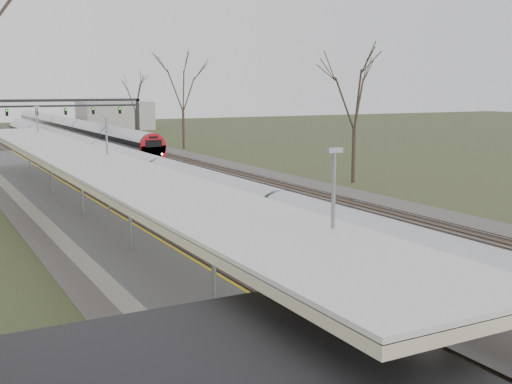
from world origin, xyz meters
TOP-DOWN VIEW (x-y plane):
  - track_bed at (0.26, 55.00)m, footprint 24.00×160.00m
  - platform at (-9.05, 37.50)m, footprint 3.50×69.00m
  - canopy at (-9.05, 32.99)m, footprint 4.10×50.00m
  - signal_gantry at (0.29, 84.99)m, footprint 21.00×0.59m
  - tree_east_far at (14.00, 42.00)m, footprint 5.00×5.00m
  - train_near at (-2.50, 55.08)m, footprint 2.62×90.21m
  - train_far at (4.50, 99.15)m, footprint 2.62×75.21m

SIDE VIEW (x-z plane):
  - track_bed at x=0.26m, z-range -0.05..0.17m
  - platform at x=-9.05m, z-range 0.00..1.00m
  - train_near at x=-2.50m, z-range -0.05..3.00m
  - train_far at x=4.50m, z-range -0.05..3.00m
  - canopy at x=-9.05m, z-range 2.37..5.48m
  - signal_gantry at x=0.29m, z-range 1.87..7.95m
  - tree_east_far at x=14.00m, z-range 2.14..12.44m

